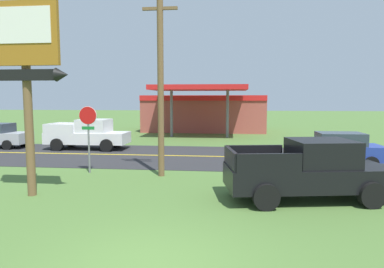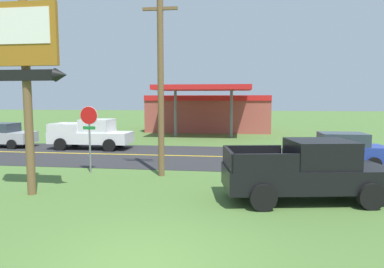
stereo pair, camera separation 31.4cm
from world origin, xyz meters
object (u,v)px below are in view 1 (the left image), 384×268
(stop_sign, at_px, (88,127))
(pickup_black_parked_on_lawn, at_px, (309,170))
(motel_sign, at_px, (25,59))
(gas_station, at_px, (204,112))
(pickup_white_on_road, at_px, (89,135))
(utility_pole, at_px, (160,72))
(car_blue_mid_lane, at_px, (337,149))

(stop_sign, height_order, pickup_black_parked_on_lawn, stop_sign)
(motel_sign, relative_size, gas_station, 0.56)
(stop_sign, distance_m, pickup_white_on_road, 7.57)
(pickup_black_parked_on_lawn, bearing_deg, utility_pole, 152.19)
(gas_station, height_order, pickup_black_parked_on_lawn, gas_station)
(utility_pole, bearing_deg, pickup_black_parked_on_lawn, -27.81)
(utility_pole, height_order, gas_station, utility_pole)
(motel_sign, distance_m, stop_sign, 4.54)
(pickup_white_on_road, bearing_deg, pickup_black_parked_on_lawn, -40.50)
(stop_sign, bearing_deg, pickup_white_on_road, 113.13)
(pickup_black_parked_on_lawn, distance_m, car_blue_mid_lane, 6.54)
(pickup_black_parked_on_lawn, bearing_deg, stop_sign, 160.56)
(utility_pole, distance_m, pickup_white_on_road, 10.04)
(car_blue_mid_lane, bearing_deg, gas_station, 114.06)
(stop_sign, bearing_deg, motel_sign, -96.70)
(stop_sign, distance_m, pickup_black_parked_on_lawn, 9.33)
(gas_station, bearing_deg, stop_sign, -99.77)
(gas_station, distance_m, pickup_white_on_road, 15.11)
(gas_station, bearing_deg, pickup_white_on_road, -115.45)
(stop_sign, distance_m, car_blue_mid_lane, 11.82)
(gas_station, height_order, pickup_white_on_road, gas_station)
(utility_pole, relative_size, gas_station, 0.69)
(utility_pole, xyz_separation_m, pickup_white_on_road, (-6.23, 7.10, -3.41))
(motel_sign, relative_size, utility_pole, 0.81)
(stop_sign, distance_m, utility_pole, 4.04)
(motel_sign, xyz_separation_m, pickup_black_parked_on_lawn, (9.18, 0.66, -3.60))
(stop_sign, distance_m, gas_station, 20.81)
(pickup_black_parked_on_lawn, bearing_deg, car_blue_mid_lane, 66.07)
(stop_sign, relative_size, gas_station, 0.25)
(pickup_white_on_road, bearing_deg, car_blue_mid_lane, -15.59)
(utility_pole, relative_size, pickup_black_parked_on_lawn, 1.51)
(gas_station, xyz_separation_m, pickup_white_on_road, (-6.48, -13.61, -0.98))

